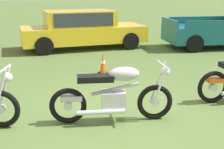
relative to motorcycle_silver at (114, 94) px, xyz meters
name	(u,v)px	position (x,y,z in m)	size (l,w,h in m)	color
ground_plane	(114,115)	(0.05, 0.23, -0.48)	(120.00, 120.00, 0.00)	#567038
motorcycle_silver	(114,94)	(0.00, 0.00, 0.00)	(2.12, 0.64, 1.02)	black
car_yellow	(82,27)	(0.02, 6.82, 0.32)	(4.81, 2.43, 1.43)	gold
traffic_cone	(103,64)	(0.27, 3.06, -0.22)	(0.25, 0.25, 0.58)	#EA590F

